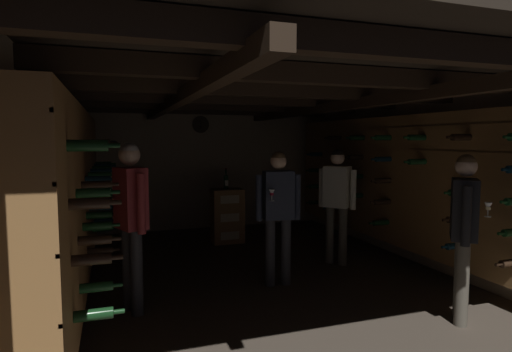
# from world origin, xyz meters

# --- Properties ---
(ground_plane) EXTENTS (8.40, 8.40, 0.00)m
(ground_plane) POSITION_xyz_m (0.00, 0.00, 0.00)
(ground_plane) COLOR #473D33
(room_shell) EXTENTS (4.72, 6.52, 2.41)m
(room_shell) POSITION_xyz_m (-0.00, 0.27, 1.43)
(room_shell) COLOR tan
(room_shell) RESTS_ON ground_plane
(wine_crate_stack) EXTENTS (0.52, 0.35, 0.90)m
(wine_crate_stack) POSITION_xyz_m (0.08, 1.91, 0.45)
(wine_crate_stack) COLOR olive
(wine_crate_stack) RESTS_ON ground_plane
(display_bottle) EXTENTS (0.08, 0.08, 0.35)m
(display_bottle) POSITION_xyz_m (0.07, 1.96, 1.04)
(display_bottle) COLOR #143819
(display_bottle) RESTS_ON wine_crate_stack
(person_host_center) EXTENTS (0.54, 0.33, 1.59)m
(person_host_center) POSITION_xyz_m (0.11, -0.30, 0.95)
(person_host_center) COLOR #2D2D33
(person_host_center) RESTS_ON ground_plane
(person_guest_near_right) EXTENTS (0.39, 0.46, 1.59)m
(person_guest_near_right) POSITION_xyz_m (1.37, -1.80, 0.96)
(person_guest_near_right) COLOR #4C473D
(person_guest_near_right) RESTS_ON ground_plane
(person_guest_mid_left) EXTENTS (0.41, 0.51, 1.70)m
(person_guest_mid_left) POSITION_xyz_m (-1.56, -0.57, 1.03)
(person_guest_mid_left) COLOR #2D2D33
(person_guest_mid_left) RESTS_ON ground_plane
(person_guest_mid_right) EXTENTS (0.39, 0.44, 1.59)m
(person_guest_mid_right) POSITION_xyz_m (1.20, 0.25, 0.95)
(person_guest_mid_right) COLOR #4C473D
(person_guest_mid_right) RESTS_ON ground_plane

